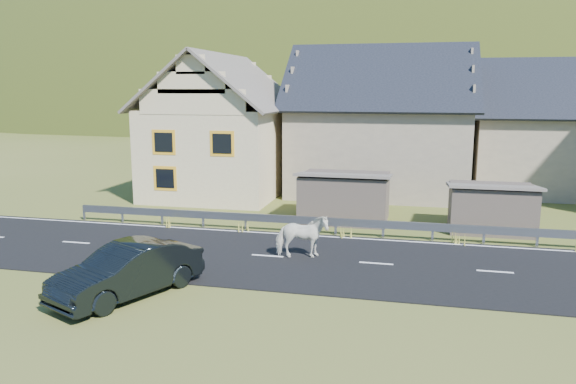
# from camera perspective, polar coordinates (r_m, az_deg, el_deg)

# --- Properties ---
(ground) EXTENTS (160.00, 160.00, 0.00)m
(ground) POSITION_cam_1_polar(r_m,az_deg,el_deg) (20.32, 8.94, -7.29)
(ground) COLOR #405016
(ground) RESTS_ON ground
(road) EXTENTS (60.00, 7.00, 0.04)m
(road) POSITION_cam_1_polar(r_m,az_deg,el_deg) (20.32, 8.94, -7.23)
(road) COLOR black
(road) RESTS_ON ground
(lane_markings) EXTENTS (60.00, 6.60, 0.01)m
(lane_markings) POSITION_cam_1_polar(r_m,az_deg,el_deg) (20.31, 8.95, -7.17)
(lane_markings) COLOR silver
(lane_markings) RESTS_ON road
(guardrail) EXTENTS (28.10, 0.09, 0.75)m
(guardrail) POSITION_cam_1_polar(r_m,az_deg,el_deg) (23.71, 9.66, -3.31)
(guardrail) COLOR #93969B
(guardrail) RESTS_ON ground
(shed_left) EXTENTS (4.30, 3.30, 2.40)m
(shed_left) POSITION_cam_1_polar(r_m,az_deg,el_deg) (26.52, 5.77, -0.55)
(shed_left) COLOR brown
(shed_left) RESTS_ON ground
(shed_right) EXTENTS (3.80, 2.90, 2.20)m
(shed_right) POSITION_cam_1_polar(r_m,az_deg,el_deg) (26.04, 19.95, -1.57)
(shed_right) COLOR brown
(shed_right) RESTS_ON ground
(house_cream) EXTENTS (7.80, 9.80, 8.30)m
(house_cream) POSITION_cam_1_polar(r_m,az_deg,el_deg) (33.35, -6.72, 7.34)
(house_cream) COLOR beige
(house_cream) RESTS_ON ground
(house_stone_a) EXTENTS (10.80, 9.80, 8.90)m
(house_stone_a) POSITION_cam_1_polar(r_m,az_deg,el_deg) (34.43, 9.41, 7.83)
(house_stone_a) COLOR gray
(house_stone_a) RESTS_ON ground
(house_stone_b) EXTENTS (9.80, 8.80, 8.10)m
(house_stone_b) POSITION_cam_1_polar(r_m,az_deg,el_deg) (37.18, 25.28, 6.55)
(house_stone_b) COLOR gray
(house_stone_b) RESTS_ON ground
(mountain) EXTENTS (440.00, 280.00, 260.00)m
(mountain) POSITION_cam_1_polar(r_m,az_deg,el_deg) (201.07, 14.13, 2.74)
(mountain) COLOR #2C3B12
(mountain) RESTS_ON ground
(conifer_patch) EXTENTS (76.00, 50.00, 28.00)m
(conifer_patch) POSITION_cam_1_polar(r_m,az_deg,el_deg) (141.05, -10.52, 10.29)
(conifer_patch) COLOR black
(conifer_patch) RESTS_ON ground
(horse) EXTENTS (1.30, 2.06, 1.61)m
(horse) POSITION_cam_1_polar(r_m,az_deg,el_deg) (20.53, 1.41, -4.52)
(horse) COLOR silver
(horse) RESTS_ON road
(car) EXTENTS (3.47, 5.03, 1.57)m
(car) POSITION_cam_1_polar(r_m,az_deg,el_deg) (17.63, -15.97, -7.69)
(car) COLOR black
(car) RESTS_ON ground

